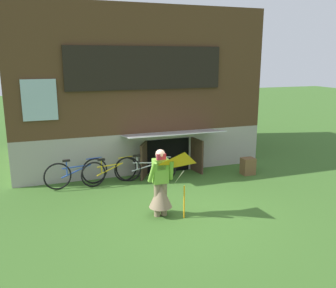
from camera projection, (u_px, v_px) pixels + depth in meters
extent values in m
plane|color=#386023|center=(184.00, 211.00, 8.50)|extent=(60.00, 60.00, 0.00)
cube|color=#9E998E|center=(128.00, 137.00, 13.35)|extent=(7.72, 4.91, 1.28)
cube|color=#4C331E|center=(126.00, 68.00, 12.77)|extent=(7.72, 4.91, 3.70)
cube|color=black|center=(146.00, 68.00, 10.47)|extent=(4.61, 0.08, 1.22)
cube|color=#9EB7C6|center=(146.00, 68.00, 10.49)|extent=(4.45, 0.04, 1.10)
cube|color=#9EB7C6|center=(39.00, 100.00, 9.70)|extent=(0.90, 0.06, 1.10)
cube|color=black|center=(168.00, 155.00, 11.33)|extent=(1.40, 0.03, 1.05)
cube|color=#3D2B1E|center=(144.00, 160.00, 10.79)|extent=(0.39, 0.64, 1.05)
cube|color=#3D2B1E|center=(196.00, 155.00, 11.34)|extent=(0.16, 0.70, 1.05)
cube|color=#B2B2B7|center=(174.00, 133.00, 10.65)|extent=(2.91, 1.09, 0.18)
cylinder|color=#7F6B51|center=(157.00, 200.00, 8.16)|extent=(0.14, 0.14, 0.78)
cylinder|color=#7F6B51|center=(164.00, 199.00, 8.21)|extent=(0.14, 0.14, 0.78)
cone|color=#7F6B51|center=(161.00, 194.00, 8.16)|extent=(0.52, 0.52, 0.59)
cube|color=#72AD38|center=(160.00, 171.00, 8.03)|extent=(0.34, 0.20, 0.55)
cylinder|color=#72AD38|center=(152.00, 172.00, 7.86)|extent=(0.17, 0.32, 0.51)
cylinder|color=#72AD38|center=(171.00, 170.00, 8.00)|extent=(0.17, 0.32, 0.51)
cube|color=maroon|center=(161.00, 162.00, 7.92)|extent=(0.20, 0.08, 0.36)
sphere|color=#D8AD8E|center=(160.00, 154.00, 7.94)|extent=(0.21, 0.21, 0.21)
pyramid|color=orange|center=(185.00, 168.00, 7.63)|extent=(0.81, 0.62, 0.50)
cylinder|color=beige|center=(179.00, 177.00, 7.94)|extent=(0.01, 0.52, 0.43)
cylinder|color=orange|center=(184.00, 202.00, 8.06)|extent=(0.03, 0.03, 0.76)
torus|color=black|center=(163.00, 169.00, 10.47)|extent=(0.71, 0.29, 0.73)
torus|color=black|center=(128.00, 169.00, 10.47)|extent=(0.71, 0.29, 0.73)
cylinder|color=#ADAFB5|center=(146.00, 163.00, 10.43)|extent=(0.72, 0.29, 0.04)
cylinder|color=#ADAFB5|center=(146.00, 167.00, 10.46)|extent=(0.79, 0.31, 0.30)
cylinder|color=#ADAFB5|center=(137.00, 163.00, 10.43)|extent=(0.04, 0.04, 0.41)
cube|color=black|center=(137.00, 156.00, 10.38)|extent=(0.20, 0.08, 0.05)
cylinder|color=#ADAFB5|center=(163.00, 157.00, 10.39)|extent=(0.42, 0.17, 0.03)
torus|color=black|center=(126.00, 169.00, 10.52)|extent=(0.71, 0.19, 0.72)
torus|color=black|center=(93.00, 174.00, 10.03)|extent=(0.71, 0.19, 0.72)
cylinder|color=gold|center=(110.00, 165.00, 10.23)|extent=(0.72, 0.18, 0.04)
cylinder|color=gold|center=(110.00, 169.00, 10.26)|extent=(0.79, 0.19, 0.29)
cylinder|color=gold|center=(102.00, 167.00, 10.11)|extent=(0.04, 0.04, 0.40)
cube|color=black|center=(101.00, 160.00, 10.07)|extent=(0.20, 0.08, 0.05)
cylinder|color=gold|center=(125.00, 157.00, 10.44)|extent=(0.44, 0.12, 0.03)
torus|color=black|center=(95.00, 171.00, 10.29)|extent=(0.75, 0.16, 0.75)
torus|color=black|center=(58.00, 176.00, 9.81)|extent=(0.75, 0.16, 0.75)
cylinder|color=#284CB2|center=(76.00, 167.00, 10.01)|extent=(0.76, 0.16, 0.04)
cylinder|color=#284CB2|center=(76.00, 171.00, 10.03)|extent=(0.83, 0.17, 0.30)
cylinder|color=#284CB2|center=(67.00, 168.00, 9.89)|extent=(0.04, 0.04, 0.42)
cube|color=black|center=(66.00, 161.00, 9.84)|extent=(0.20, 0.08, 0.05)
cylinder|color=#284CB2|center=(94.00, 158.00, 10.20)|extent=(0.44, 0.10, 0.03)
cube|color=brown|center=(248.00, 166.00, 11.14)|extent=(0.39, 0.33, 0.51)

